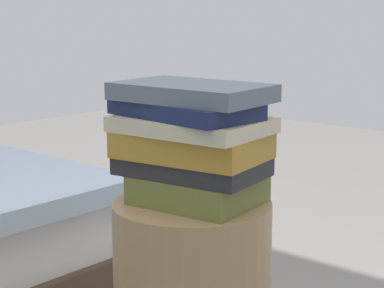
{
  "coord_description": "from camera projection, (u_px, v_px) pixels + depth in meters",
  "views": [
    {
      "loc": [
        -0.86,
        0.99,
        0.96
      ],
      "look_at": [
        0.0,
        0.0,
        0.7
      ],
      "focal_mm": 63.36,
      "sensor_mm": 36.0,
      "label": 1
    }
  ],
  "objects": [
    {
      "name": "book_navy",
      "position": [
        185.0,
        109.0,
        1.32
      ],
      "size": [
        0.3,
        0.19,
        0.03
      ],
      "primitive_type": "cube",
      "rotation": [
        0.0,
        0.0,
        -0.09
      ],
      "color": "#19234C",
      "rests_on": "book_cream"
    },
    {
      "name": "book_ochre",
      "position": [
        191.0,
        145.0,
        1.33
      ],
      "size": [
        0.3,
        0.22,
        0.05
      ],
      "primitive_type": "cube",
      "rotation": [
        0.0,
        0.0,
        0.15
      ],
      "color": "#B7842D",
      "rests_on": "book_charcoal"
    },
    {
      "name": "book_slate",
      "position": [
        190.0,
        92.0,
        1.31
      ],
      "size": [
        0.31,
        0.2,
        0.03
      ],
      "primitive_type": "cube",
      "rotation": [
        0.0,
        0.0,
        0.07
      ],
      "color": "slate",
      "rests_on": "book_navy"
    },
    {
      "name": "book_cream",
      "position": [
        190.0,
        124.0,
        1.33
      ],
      "size": [
        0.3,
        0.22,
        0.03
      ],
      "primitive_type": "cube",
      "rotation": [
        0.0,
        0.0,
        0.09
      ],
      "color": "beige",
      "rests_on": "book_ochre"
    },
    {
      "name": "book_charcoal",
      "position": [
        193.0,
        166.0,
        1.34
      ],
      "size": [
        0.3,
        0.21,
        0.03
      ],
      "primitive_type": "cube",
      "rotation": [
        0.0,
        0.0,
        0.14
      ],
      "color": "#28282D",
      "rests_on": "book_olive"
    },
    {
      "name": "book_olive",
      "position": [
        198.0,
        189.0,
        1.35
      ],
      "size": [
        0.25,
        0.22,
        0.06
      ],
      "primitive_type": "cube",
      "rotation": [
        0.0,
        0.0,
        0.12
      ],
      "color": "olive",
      "rests_on": "side_table"
    }
  ]
}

